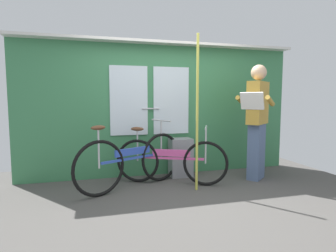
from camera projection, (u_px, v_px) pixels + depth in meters
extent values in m
cube|color=#474442|center=(187.00, 203.00, 3.40)|extent=(5.57, 4.25, 0.04)
cube|color=#387A4C|center=(162.00, 111.00, 4.57)|extent=(4.57, 0.08, 2.13)
cube|color=silver|center=(129.00, 101.00, 4.36)|extent=(0.60, 0.02, 1.10)
cube|color=silver|center=(171.00, 101.00, 4.54)|extent=(0.60, 0.02, 1.10)
cylinder|color=#B2B2B7|center=(151.00, 109.00, 4.44)|extent=(0.28, 0.02, 0.02)
cube|color=silver|center=(163.00, 43.00, 4.37)|extent=(4.57, 0.28, 0.04)
torus|color=black|center=(161.00, 157.00, 4.23)|extent=(0.68, 0.37, 0.74)
torus|color=black|center=(99.00, 168.00, 3.54)|extent=(0.68, 0.37, 0.74)
cube|color=#2D4CB2|center=(133.00, 158.00, 3.87)|extent=(0.90, 0.47, 0.03)
cube|color=#2D4CB2|center=(133.00, 151.00, 3.87)|extent=(0.53, 0.28, 0.10)
cylinder|color=#B7B7BC|center=(99.00, 148.00, 3.51)|extent=(0.02, 0.02, 0.53)
ellipsoid|color=brown|center=(98.00, 128.00, 3.48)|extent=(0.22, 0.17, 0.06)
cylinder|color=#B7B7BC|center=(161.00, 139.00, 4.20)|extent=(0.02, 0.02, 0.57)
cylinder|color=#B7B7BC|center=(161.00, 120.00, 4.17)|extent=(0.22, 0.40, 0.02)
torus|color=black|center=(206.00, 163.00, 3.99)|extent=(0.62, 0.31, 0.66)
torus|color=black|center=(138.00, 161.00, 4.16)|extent=(0.62, 0.31, 0.66)
cube|color=#D14C93|center=(171.00, 158.00, 4.07)|extent=(0.90, 0.43, 0.03)
cube|color=#D14C93|center=(171.00, 153.00, 4.06)|extent=(0.52, 0.26, 0.10)
cylinder|color=#B7B7BC|center=(137.00, 145.00, 4.13)|extent=(0.02, 0.02, 0.49)
ellipsoid|color=brown|center=(137.00, 129.00, 4.11)|extent=(0.22, 0.17, 0.06)
cylinder|color=#B7B7BC|center=(206.00, 146.00, 3.96)|extent=(0.02, 0.02, 0.53)
cylinder|color=#B7B7BC|center=(206.00, 127.00, 3.93)|extent=(0.20, 0.41, 0.02)
cube|color=slate|center=(256.00, 151.00, 4.33)|extent=(0.38, 0.36, 0.88)
cube|color=#B78C33|center=(258.00, 103.00, 4.26)|extent=(0.51, 0.47, 0.66)
sphere|color=tan|center=(259.00, 72.00, 4.22)|extent=(0.24, 0.24, 0.24)
cube|color=silver|center=(252.00, 101.00, 4.03)|extent=(0.30, 0.33, 0.26)
cylinder|color=#B78C33|center=(270.00, 101.00, 4.02)|extent=(0.28, 0.25, 0.17)
cylinder|color=#B78C33|center=(241.00, 101.00, 4.27)|extent=(0.28, 0.25, 0.17)
cube|color=gray|center=(181.00, 157.00, 4.50)|extent=(0.36, 0.28, 0.62)
cylinder|color=#C6C14C|center=(197.00, 114.00, 3.73)|extent=(0.04, 0.04, 2.13)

